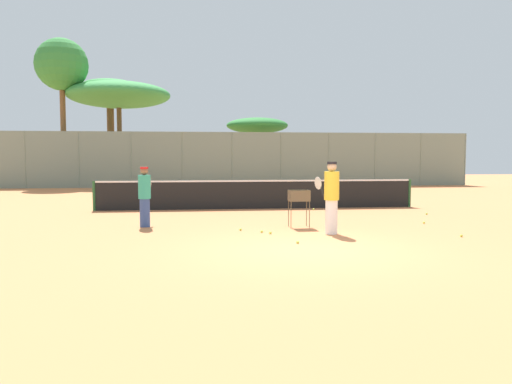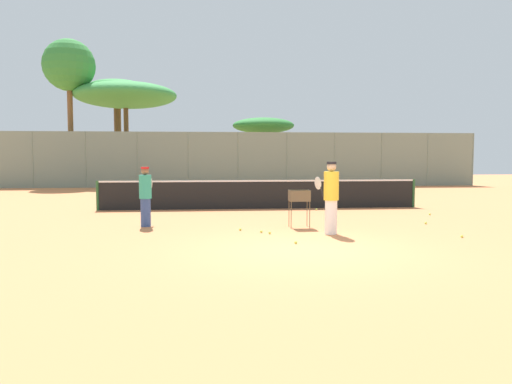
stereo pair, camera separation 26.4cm
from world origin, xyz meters
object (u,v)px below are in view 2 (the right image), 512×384
player_white_outfit (146,196)px  ball_cart (300,199)px  tennis_net (260,194)px  parked_car (315,175)px  player_red_cap (331,197)px

player_white_outfit → ball_cart: 4.27m
player_white_outfit → ball_cart: player_white_outfit is taller
tennis_net → parked_car: size_ratio=2.83×
player_white_outfit → player_red_cap: 5.13m
tennis_net → player_red_cap: size_ratio=6.55×
player_white_outfit → ball_cart: bearing=-87.4°
ball_cart → player_white_outfit: bearing=171.9°
tennis_net → player_white_outfit: player_white_outfit is taller
player_red_cap → ball_cart: (-0.56, 1.24, -0.15)m
parked_car → tennis_net: bearing=-109.4°
parked_car → ball_cart: bearing=-103.6°
player_red_cap → ball_cart: bearing=0.1°
tennis_net → player_white_outfit: 5.67m
player_red_cap → parked_car: player_red_cap is taller
player_red_cap → tennis_net: bearing=-14.2°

